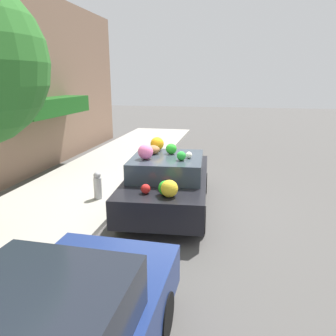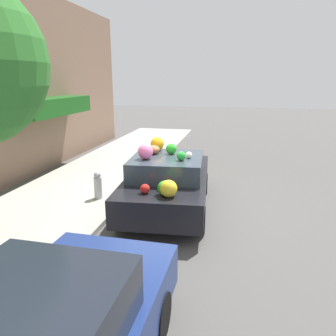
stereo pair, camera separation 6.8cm
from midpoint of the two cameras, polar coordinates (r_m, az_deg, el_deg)
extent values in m
plane|color=#565451|center=(8.06, 0.04, -6.93)|extent=(60.00, 60.00, 0.00)
cube|color=#B2ADA3|center=(8.96, -17.16, -4.92)|extent=(24.00, 3.20, 0.12)
cube|color=#195919|center=(11.53, -19.08, 10.12)|extent=(3.54, 0.90, 0.55)
cylinder|color=#B2B2B7|center=(8.44, -11.86, -3.41)|extent=(0.20, 0.20, 0.55)
sphere|color=#B2B2B7|center=(8.34, -11.98, -1.23)|extent=(0.18, 0.18, 0.18)
cube|color=black|center=(7.86, 0.25, -3.04)|extent=(4.05, 2.11, 0.60)
cube|color=#333D47|center=(7.56, 0.10, 0.34)|extent=(1.88, 1.73, 0.45)
cylinder|color=black|center=(9.22, -3.93, -2.22)|extent=(0.57, 0.22, 0.56)
cylinder|color=black|center=(9.05, 6.52, -2.64)|extent=(0.57, 0.22, 0.56)
cylinder|color=black|center=(7.01, -7.94, -8.14)|extent=(0.57, 0.22, 0.56)
cylinder|color=black|center=(6.77, 6.00, -8.93)|extent=(0.57, 0.22, 0.56)
sphere|color=yellow|center=(6.20, 0.42, -3.61)|extent=(0.47, 0.47, 0.33)
sphere|color=red|center=(9.34, -2.32, 2.77)|extent=(0.34, 0.34, 0.30)
ellipsoid|color=pink|center=(6.32, 0.42, -4.30)|extent=(0.22, 0.22, 0.10)
sphere|color=pink|center=(7.25, -3.70, 2.85)|extent=(0.40, 0.40, 0.34)
sphere|color=orange|center=(8.15, -1.63, 4.24)|extent=(0.34, 0.34, 0.33)
sphere|color=red|center=(6.42, -3.73, -3.64)|extent=(0.23, 0.23, 0.19)
ellipsoid|color=#955A31|center=(8.49, 2.78, 0.87)|extent=(0.25, 0.25, 0.12)
sphere|color=blue|center=(8.63, 1.75, 1.51)|extent=(0.32, 0.32, 0.24)
ellipsoid|color=#956139|center=(7.78, -2.37, 3.23)|extent=(0.44, 0.42, 0.20)
ellipsoid|color=black|center=(9.21, 0.55, 2.27)|extent=(0.44, 0.43, 0.20)
sphere|color=white|center=(7.35, 3.90, 2.26)|extent=(0.15, 0.15, 0.15)
sphere|color=blue|center=(9.08, 4.13, 2.25)|extent=(0.31, 0.31, 0.26)
ellipsoid|color=red|center=(6.55, -0.50, -3.30)|extent=(0.27, 0.29, 0.17)
ellipsoid|color=white|center=(9.14, -1.26, 2.32)|extent=(0.24, 0.39, 0.25)
ellipsoid|color=green|center=(7.75, 0.82, 3.36)|extent=(0.27, 0.28, 0.25)
sphere|color=green|center=(6.30, -0.23, -3.50)|extent=(0.41, 0.41, 0.29)
sphere|color=green|center=(7.13, 2.57, 2.10)|extent=(0.28, 0.28, 0.20)
cube|color=#1E232D|center=(3.13, -23.78, -24.42)|extent=(1.81, 1.53, 0.54)
cylinder|color=black|center=(4.88, -20.30, -20.26)|extent=(0.58, 0.19, 0.57)
cylinder|color=black|center=(4.33, -1.06, -24.31)|extent=(0.58, 0.19, 0.57)
camera|label=1|loc=(0.03, -89.75, 0.07)|focal=35.00mm
camera|label=2|loc=(0.03, 90.25, -0.07)|focal=35.00mm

